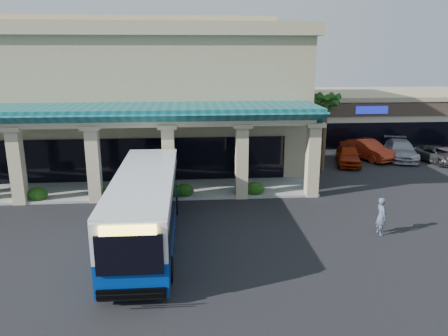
{
  "coord_description": "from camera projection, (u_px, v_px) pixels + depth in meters",
  "views": [
    {
      "loc": [
        -1.71,
        -20.88,
        8.93
      ],
      "look_at": [
        0.33,
        4.31,
        2.2
      ],
      "focal_mm": 35.0,
      "sensor_mm": 36.0,
      "label": 1
    }
  ],
  "objects": [
    {
      "name": "strip_mall",
      "position": [
        374.0,
        115.0,
        46.43
      ],
      "size": [
        22.5,
        12.5,
        4.9
      ],
      "primitive_type": null,
      "color": "beige",
      "rests_on": "ground"
    },
    {
      "name": "car_gray",
      "position": [
        437.0,
        155.0,
        36.32
      ],
      "size": [
        3.33,
        5.13,
        1.31
      ],
      "primitive_type": "imported",
      "rotation": [
        0.0,
        0.0,
        0.26
      ],
      "color": "#353638",
      "rests_on": "ground"
    },
    {
      "name": "arcade",
      "position": [
        90.0,
        151.0,
        27.74
      ],
      "size": [
        30.0,
        6.2,
        5.7
      ],
      "primitive_type": null,
      "color": "#0F525C",
      "rests_on": "ground"
    },
    {
      "name": "main_building",
      "position": [
        112.0,
        93.0,
        35.87
      ],
      "size": [
        30.8,
        14.8,
        11.35
      ],
      "primitive_type": null,
      "color": "tan",
      "rests_on": "ground"
    },
    {
      "name": "car_red",
      "position": [
        401.0,
        150.0,
        37.45
      ],
      "size": [
        3.53,
        5.88,
        1.59
      ],
      "primitive_type": "imported",
      "rotation": [
        0.0,
        0.0,
        -0.25
      ],
      "color": "#9B9BA7",
      "rests_on": "ground"
    },
    {
      "name": "car_white",
      "position": [
        367.0,
        150.0,
        37.4
      ],
      "size": [
        3.61,
        5.37,
        1.67
      ],
      "primitive_type": "imported",
      "rotation": [
        0.0,
        0.0,
        0.4
      ],
      "color": "#9C2B14",
      "rests_on": "ground"
    },
    {
      "name": "pedestrian",
      "position": [
        381.0,
        216.0,
        21.87
      ],
      "size": [
        0.5,
        0.73,
        1.94
      ],
      "primitive_type": "imported",
      "rotation": [
        0.0,
        0.0,
        1.63
      ],
      "color": "#495368",
      "rests_on": "ground"
    },
    {
      "name": "ground",
      "position": [
        224.0,
        231.0,
        22.54
      ],
      "size": [
        110.0,
        110.0,
        0.0
      ],
      "primitive_type": "plane",
      "color": "black"
    },
    {
      "name": "transit_bus",
      "position": [
        146.0,
        209.0,
        20.85
      ],
      "size": [
        2.84,
        12.03,
        3.36
      ],
      "primitive_type": null,
      "rotation": [
        0.0,
        0.0,
        -0.0
      ],
      "color": "#06319B",
      "rests_on": "ground"
    },
    {
      "name": "palm_1",
      "position": [
        325.0,
        127.0,
        36.02
      ],
      "size": [
        2.4,
        2.4,
        5.8
      ],
      "primitive_type": null,
      "color": "#194311",
      "rests_on": "ground"
    },
    {
      "name": "car_silver",
      "position": [
        348.0,
        155.0,
        35.6
      ],
      "size": [
        3.0,
        4.9,
        1.56
      ],
      "primitive_type": "imported",
      "rotation": [
        0.0,
        0.0,
        -0.27
      ],
      "color": "#8D1F05",
      "rests_on": "ground"
    },
    {
      "name": "palm_0",
      "position": [
        324.0,
        129.0,
        32.95
      ],
      "size": [
        2.4,
        2.4,
        6.6
      ],
      "primitive_type": null,
      "color": "#194311",
      "rests_on": "ground"
    },
    {
      "name": "broadleaf_tree",
      "position": [
        288.0,
        124.0,
        40.81
      ],
      "size": [
        2.6,
        2.6,
        4.81
      ],
      "primitive_type": null,
      "color": "#183D0E",
      "rests_on": "ground"
    }
  ]
}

